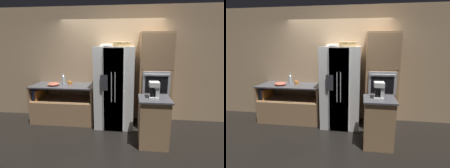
# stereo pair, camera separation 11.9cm
# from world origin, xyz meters

# --- Properties ---
(ground_plane) EXTENTS (20.00, 20.00, 0.00)m
(ground_plane) POSITION_xyz_m (0.00, 0.00, 0.00)
(ground_plane) COLOR black
(wall_back) EXTENTS (12.00, 0.06, 2.80)m
(wall_back) POSITION_xyz_m (0.00, 0.49, 1.40)
(wall_back) COLOR tan
(wall_back) RESTS_ON ground_plane
(counter_left) EXTENTS (1.55, 0.67, 0.93)m
(counter_left) POSITION_xyz_m (-1.16, 0.13, 0.34)
(counter_left) COLOR #A87F56
(counter_left) RESTS_ON ground_plane
(refrigerator) EXTENTS (0.87, 0.82, 1.85)m
(refrigerator) POSITION_xyz_m (0.12, 0.07, 0.93)
(refrigerator) COLOR white
(refrigerator) RESTS_ON ground_plane
(wall_oven) EXTENTS (0.70, 0.68, 2.16)m
(wall_oven) POSITION_xyz_m (1.03, 0.15, 1.08)
(wall_oven) COLOR #A87F56
(wall_oven) RESTS_ON ground_plane
(island_counter) EXTENTS (0.58, 0.54, 0.94)m
(island_counter) POSITION_xyz_m (0.93, -0.75, 0.47)
(island_counter) COLOR #A87F56
(island_counter) RESTS_ON ground_plane
(wicker_basket) EXTENTS (0.39, 0.39, 0.11)m
(wicker_basket) POSITION_xyz_m (0.27, -0.01, 1.91)
(wicker_basket) COLOR tan
(wicker_basket) RESTS_ON refrigerator
(fruit_bowl) EXTENTS (0.27, 0.27, 0.06)m
(fruit_bowl) POSITION_xyz_m (-0.07, 0.01, 1.88)
(fruit_bowl) COLOR white
(fruit_bowl) RESTS_ON refrigerator
(bottle_tall) EXTENTS (0.07, 0.07, 0.28)m
(bottle_tall) POSITION_xyz_m (-1.18, 0.21, 1.05)
(bottle_tall) COLOR silver
(bottle_tall) RESTS_ON counter_left
(mug) EXTENTS (0.13, 0.10, 0.08)m
(mug) POSITION_xyz_m (-1.02, 0.20, 0.97)
(mug) COLOR orange
(mug) RESTS_ON counter_left
(mixing_bowl) EXTENTS (0.28, 0.28, 0.08)m
(mixing_bowl) POSITION_xyz_m (-1.37, 0.05, 0.97)
(mixing_bowl) COLOR #DB664C
(mixing_bowl) RESTS_ON counter_left
(coffee_maker) EXTENTS (0.18, 0.21, 0.30)m
(coffee_maker) POSITION_xyz_m (0.93, -0.71, 1.10)
(coffee_maker) COLOR white
(coffee_maker) RESTS_ON island_counter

